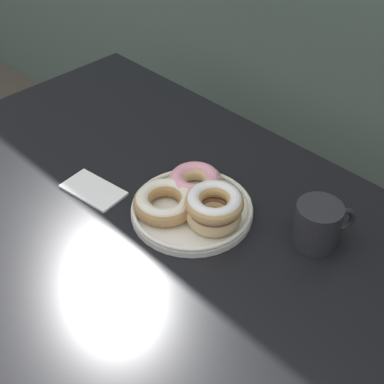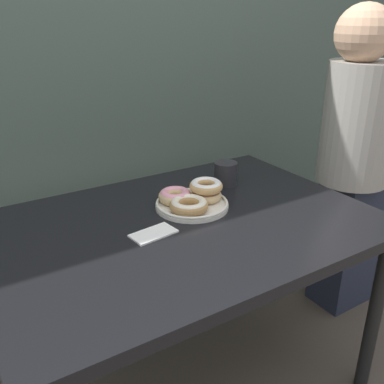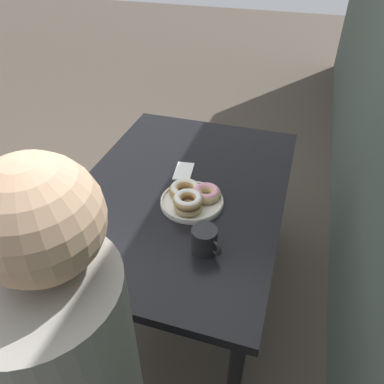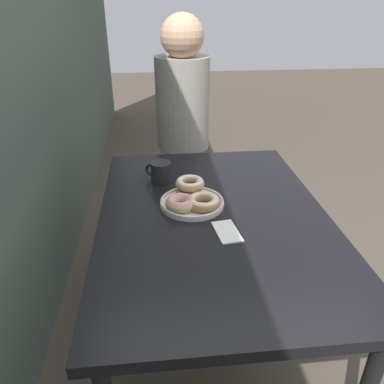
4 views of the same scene
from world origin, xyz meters
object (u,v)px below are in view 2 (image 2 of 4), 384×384
at_px(donut_plate, 192,198).
at_px(napkin, 153,234).
at_px(person_figure, 355,162).
at_px(dining_table, 184,239).
at_px(coffee_mug, 226,173).

xyz_separation_m(donut_plate, napkin, (-0.21, -0.11, -0.03)).
xyz_separation_m(donut_plate, person_figure, (0.83, -0.03, -0.01)).
relative_size(donut_plate, napkin, 1.79).
bearing_deg(dining_table, coffee_mug, 31.91).
bearing_deg(donut_plate, coffee_mug, 27.09).
height_order(dining_table, donut_plate, donut_plate).
xyz_separation_m(dining_table, coffee_mug, (0.31, 0.20, 0.11)).
bearing_deg(person_figure, coffee_mug, 166.01).
bearing_deg(napkin, dining_table, 12.29).
distance_m(dining_table, person_figure, 0.92).
distance_m(coffee_mug, napkin, 0.50).
relative_size(person_figure, napkin, 9.17).
bearing_deg(coffee_mug, napkin, -153.14).
bearing_deg(person_figure, dining_table, -177.12).
bearing_deg(dining_table, donut_plate, 42.84).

